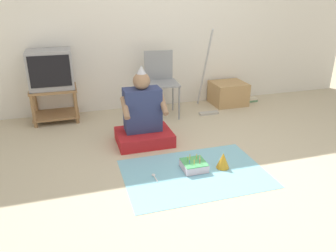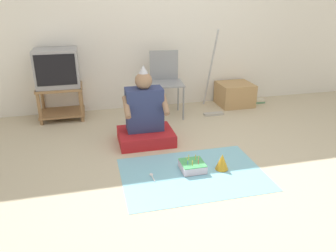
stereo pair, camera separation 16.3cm
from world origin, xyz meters
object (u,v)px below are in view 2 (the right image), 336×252
folding_chair (165,78)px  book_pile (259,101)px  dust_mop (212,89)px  person_seated (145,119)px  party_hat_blue (222,162)px  cardboard_box_stack (235,94)px  birthday_cake (192,166)px  tv (57,68)px

folding_chair → book_pile: 1.63m
dust_mop → person_seated: (-1.10, -0.75, -0.06)m
person_seated → party_hat_blue: (0.61, -0.83, -0.19)m
cardboard_box_stack → birthday_cake: size_ratio=2.18×
dust_mop → birthday_cake: size_ratio=5.12×
tv → party_hat_blue: (1.58, -1.86, -0.61)m
dust_mop → book_pile: (0.90, 0.23, -0.31)m
dust_mop → party_hat_blue: dust_mop is taller
folding_chair → party_hat_blue: 1.75m
dust_mop → birthday_cake: 1.74m
birthday_cake → tv: bearing=125.7°
tv → book_pile: bearing=-0.8°
cardboard_box_stack → dust_mop: (-0.47, -0.23, 0.17)m
party_hat_blue → tv: bearing=130.4°
person_seated → birthday_cake: bearing=-67.4°
book_pile → person_seated: size_ratio=0.18×
birthday_cake → dust_mop: bearing=63.2°
person_seated → birthday_cake: size_ratio=3.87×
person_seated → party_hat_blue: bearing=-53.8°
tv → book_pile: 3.04m
person_seated → tv: bearing=133.5°
cardboard_box_stack → person_seated: (-1.57, -0.98, 0.11)m
book_pile → birthday_cake: bearing=-133.5°
folding_chair → birthday_cake: bearing=-94.2°
cardboard_box_stack → birthday_cake: (-1.24, -1.76, -0.12)m
tv → cardboard_box_stack: bearing=-0.9°
birthday_cake → party_hat_blue: party_hat_blue is taller
cardboard_box_stack → dust_mop: 0.55m
cardboard_box_stack → person_seated: person_seated is taller
tv → cardboard_box_stack: tv is taller
book_pile → person_seated: bearing=-153.8°
folding_chair → dust_mop: bearing=-8.9°
cardboard_box_stack → book_pile: bearing=-0.4°
folding_chair → birthday_cake: size_ratio=3.82×
party_hat_blue → dust_mop: bearing=72.9°
dust_mop → person_seated: 1.33m
party_hat_blue → book_pile: bearing=52.6°
book_pile → birthday_cake: 2.43m
person_seated → dust_mop: bearing=34.5°
dust_mop → birthday_cake: bearing=-116.8°
folding_chair → person_seated: person_seated is taller
book_pile → person_seated: 2.24m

